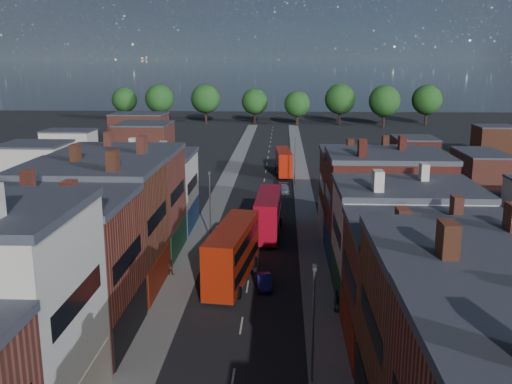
# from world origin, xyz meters

# --- Properties ---
(ground) EXTENTS (400.00, 400.00, 0.00)m
(ground) POSITION_xyz_m (0.00, 0.00, 0.00)
(ground) COLOR black
(ground) RESTS_ON ground
(pavement_west) EXTENTS (3.00, 200.00, 0.12)m
(pavement_west) POSITION_xyz_m (-6.50, 50.00, 0.06)
(pavement_west) COLOR gray
(pavement_west) RESTS_ON ground
(pavement_east) EXTENTS (3.00, 200.00, 0.12)m
(pavement_east) POSITION_xyz_m (6.50, 50.00, 0.06)
(pavement_east) COLOR gray
(pavement_east) RESTS_ON ground
(terrace_west) EXTENTS (12.00, 80.00, 12.55)m
(terrace_west) POSITION_xyz_m (-14.00, 0.00, 6.28)
(terrace_west) COLOR maroon
(terrace_west) RESTS_ON ground
(terrace_east) EXTENTS (12.00, 80.00, 12.55)m
(terrace_east) POSITION_xyz_m (14.00, 0.00, 6.28)
(terrace_east) COLOR maroon
(terrace_east) RESTS_ON ground
(lamp_post_1) EXTENTS (0.25, 0.70, 8.12)m
(lamp_post_1) POSITION_xyz_m (5.20, 0.00, 4.70)
(lamp_post_1) COLOR slate
(lamp_post_1) RESTS_ON ground
(lamp_post_2) EXTENTS (0.25, 0.70, 8.12)m
(lamp_post_2) POSITION_xyz_m (-5.20, 30.00, 4.70)
(lamp_post_2) COLOR slate
(lamp_post_2) RESTS_ON ground
(lamp_post_3) EXTENTS (0.25, 0.70, 8.12)m
(lamp_post_3) POSITION_xyz_m (5.20, 60.00, 4.70)
(lamp_post_3) COLOR slate
(lamp_post_3) RESTS_ON ground
(bus_0) EXTENTS (4.41, 12.83, 5.43)m
(bus_0) POSITION_xyz_m (-1.50, 17.31, 2.93)
(bus_0) COLOR #AA2009
(bus_0) RESTS_ON ground
(bus_1) EXTENTS (3.25, 11.70, 5.01)m
(bus_1) POSITION_xyz_m (1.50, 32.20, 2.71)
(bus_1) COLOR red
(bus_1) RESTS_ON ground
(bus_2) EXTENTS (3.24, 10.74, 4.57)m
(bus_2) POSITION_xyz_m (3.34, 69.25, 2.47)
(bus_2) COLOR #AE1907
(bus_2) RESTS_ON ground
(car_1) EXTENTS (1.70, 3.82, 1.22)m
(car_1) POSITION_xyz_m (1.55, 15.82, 0.61)
(car_1) COLOR navy
(car_1) RESTS_ON ground
(car_2) EXTENTS (2.52, 4.65, 1.24)m
(car_2) POSITION_xyz_m (-3.15, 31.29, 0.62)
(car_2) COLOR black
(car_2) RESTS_ON ground
(car_3) EXTENTS (1.82, 4.24, 1.22)m
(car_3) POSITION_xyz_m (3.40, 54.92, 0.61)
(car_3) COLOR white
(car_3) RESTS_ON ground
(ped_1) EXTENTS (0.82, 0.55, 1.56)m
(ped_1) POSITION_xyz_m (-7.70, 18.46, 0.90)
(ped_1) COLOR #41211A
(ped_1) RESTS_ON pavement_west
(ped_3) EXTENTS (0.80, 1.22, 1.91)m
(ped_3) POSITION_xyz_m (7.70, 10.68, 1.08)
(ped_3) COLOR #5D5850
(ped_3) RESTS_ON pavement_east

